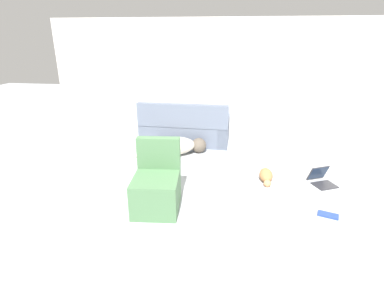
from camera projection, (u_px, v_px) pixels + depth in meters
ground_plane at (193, 235)px, 3.34m from camera, size 20.00×20.00×0.00m
wall_back at (216, 80)px, 6.24m from camera, size 6.99×0.06×2.44m
couch at (185, 129)px, 6.14m from camera, size 1.79×0.85×0.87m
dog at (173, 146)px, 5.54m from camera, size 1.37×0.79×0.34m
cat at (266, 176)px, 4.56m from camera, size 0.20×0.54×0.17m
laptop_open at (321, 178)px, 4.49m from camera, size 0.43×0.45×0.25m
book_blue at (328, 215)px, 3.69m from camera, size 0.26×0.19×0.02m
side_chair at (157, 187)px, 3.80m from camera, size 0.62×0.71×0.86m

